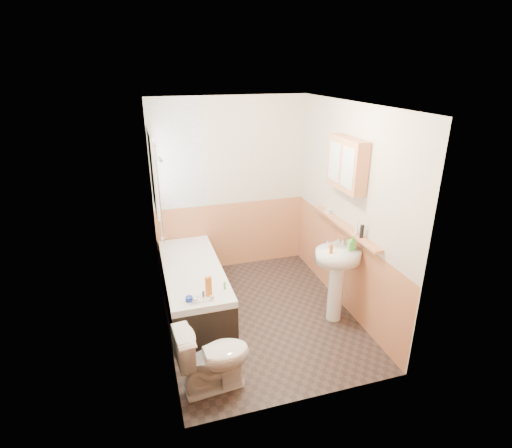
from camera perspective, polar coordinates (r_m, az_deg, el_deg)
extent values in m
plane|color=#2B211E|center=(5.05, 0.50, -12.82)|extent=(2.80, 2.80, 0.00)
plane|color=white|center=(4.17, 0.62, 16.71)|extent=(2.80, 2.80, 0.00)
cube|color=beige|center=(5.75, -3.64, 5.41)|extent=(2.20, 0.02, 2.50)
cube|color=beige|center=(3.27, 7.99, -8.14)|extent=(2.20, 0.02, 2.50)
cube|color=beige|center=(4.29, -13.76, -1.07)|extent=(0.02, 2.80, 2.50)
cube|color=beige|center=(4.89, 13.09, 1.86)|extent=(0.02, 2.80, 2.50)
cube|color=tan|center=(5.18, 12.17, -5.99)|extent=(0.01, 2.80, 1.00)
cube|color=tan|center=(3.72, 7.21, -18.05)|extent=(2.20, 0.01, 1.00)
cube|color=tan|center=(5.99, -3.42, -1.55)|extent=(2.20, 0.01, 1.00)
cube|color=white|center=(4.29, -13.47, -1.04)|extent=(0.01, 2.80, 2.50)
cube|color=white|center=(5.49, -11.19, 9.64)|extent=(0.75, 0.01, 1.50)
cube|color=white|center=(5.07, -14.40, 7.19)|extent=(0.03, 0.79, 0.99)
cube|color=white|center=(5.07, -14.26, 7.21)|extent=(0.01, 0.70, 0.90)
cube|color=white|center=(5.07, -14.25, 7.21)|extent=(0.01, 0.04, 0.90)
cube|color=black|center=(5.18, -8.87, -9.11)|extent=(0.70, 1.83, 0.46)
cube|color=white|center=(5.05, -9.05, -6.47)|extent=(0.70, 1.83, 0.08)
cube|color=white|center=(5.05, -9.04, -6.57)|extent=(0.56, 1.69, 0.04)
cylinder|color=silver|center=(4.29, -7.53, -10.17)|extent=(0.04, 0.04, 0.14)
sphere|color=silver|center=(4.30, -8.71, -10.66)|extent=(0.06, 0.06, 0.06)
sphere|color=silver|center=(4.32, -6.31, -10.35)|extent=(0.06, 0.06, 0.06)
cylinder|color=silver|center=(4.61, -13.69, 4.16)|extent=(0.02, 0.02, 1.18)
cylinder|color=silver|center=(4.80, -13.12, -2.01)|extent=(0.04, 0.04, 0.02)
cylinder|color=silver|center=(4.48, -14.31, 10.76)|extent=(0.04, 0.04, 0.02)
cylinder|color=silver|center=(4.51, -13.50, 8.99)|extent=(0.07, 0.08, 0.09)
imported|color=white|center=(3.93, -6.09, -18.40)|extent=(0.74, 0.46, 0.69)
cylinder|color=white|center=(4.88, 11.27, -9.44)|extent=(0.18, 0.18, 0.74)
ellipsoid|color=white|center=(4.66, 11.69, -4.43)|extent=(0.54, 0.43, 0.14)
cylinder|color=silver|center=(4.65, 10.08, -2.82)|extent=(0.03, 0.03, 0.08)
cylinder|color=silver|center=(4.74, 12.32, -2.49)|extent=(0.03, 0.03, 0.08)
cylinder|color=silver|center=(4.66, 11.36, -2.41)|extent=(0.02, 0.11, 0.09)
cube|color=tan|center=(4.88, 12.42, -0.26)|extent=(0.10, 1.51, 0.03)
cube|color=tan|center=(4.64, 12.92, 8.35)|extent=(0.16, 0.65, 0.59)
cube|color=silver|center=(4.47, 12.98, 7.83)|extent=(0.01, 0.25, 0.44)
cube|color=silver|center=(4.74, 11.13, 8.76)|extent=(0.01, 0.25, 0.44)
cylinder|color=black|center=(4.54, 14.89, -1.03)|extent=(0.05, 0.05, 0.15)
cone|color=silver|center=(4.61, 14.26, -0.18)|extent=(0.05, 0.05, 0.21)
cylinder|color=silver|center=(5.22, 10.23, 1.82)|extent=(0.08, 0.08, 0.04)
imported|color=#59C647|center=(4.64, 13.47, -3.17)|extent=(0.10, 0.18, 0.08)
cylinder|color=orange|center=(4.50, 10.69, -3.52)|extent=(0.05, 0.05, 0.11)
cube|color=orange|center=(4.36, -6.81, -8.87)|extent=(0.07, 0.05, 0.23)
cylinder|color=#19339E|center=(4.35, -9.53, -10.50)|extent=(0.09, 0.09, 0.05)
cylinder|color=#59C647|center=(4.50, -4.48, -8.75)|extent=(0.03, 0.03, 0.09)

